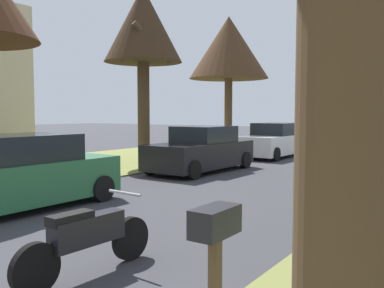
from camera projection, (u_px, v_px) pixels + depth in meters
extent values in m
cylinder|color=#463423|center=(144.00, 113.00, 16.51)|extent=(0.47, 0.47, 3.97)
cone|color=#382718|center=(143.00, 24.00, 16.26)|extent=(3.04, 3.04, 2.91)
cylinder|color=#463423|center=(152.00, 43.00, 15.69)|extent=(0.82, 1.60, 1.47)
cylinder|color=#463423|center=(124.00, 47.00, 16.28)|extent=(1.16, 1.38, 1.35)
cylinder|color=brown|center=(228.00, 115.00, 21.70)|extent=(0.40, 0.40, 3.75)
cone|color=#452E1D|center=(229.00, 48.00, 21.45)|extent=(4.07, 4.07, 3.17)
cylinder|color=brown|center=(244.00, 68.00, 21.61)|extent=(1.24, 1.38, 1.23)
cylinder|color=brown|center=(215.00, 67.00, 21.20)|extent=(1.54, 1.03, 1.28)
cube|color=#28663D|center=(14.00, 182.00, 8.77)|extent=(1.88, 4.42, 0.85)
cube|color=black|center=(22.00, 148.00, 8.90)|extent=(1.63, 2.04, 0.56)
cylinder|color=black|center=(102.00, 188.00, 9.62)|extent=(0.21, 0.60, 0.60)
cylinder|color=black|center=(55.00, 181.00, 10.63)|extent=(0.21, 0.60, 0.60)
cube|color=black|center=(201.00, 154.00, 14.59)|extent=(1.88, 4.42, 0.85)
cube|color=black|center=(204.00, 134.00, 14.72)|extent=(1.63, 2.04, 0.56)
cylinder|color=black|center=(194.00, 170.00, 12.77)|extent=(0.21, 0.60, 0.60)
cylinder|color=black|center=(151.00, 166.00, 13.78)|extent=(0.21, 0.60, 0.60)
cylinder|color=black|center=(245.00, 160.00, 15.45)|extent=(0.21, 0.60, 0.60)
cylinder|color=black|center=(206.00, 157.00, 16.46)|extent=(0.21, 0.60, 0.60)
cube|color=white|center=(273.00, 144.00, 19.42)|extent=(1.88, 4.42, 0.85)
cube|color=black|center=(275.00, 129.00, 19.55)|extent=(1.63, 2.04, 0.56)
cylinder|color=black|center=(276.00, 154.00, 17.60)|extent=(0.21, 0.60, 0.60)
cylinder|color=black|center=(239.00, 152.00, 18.61)|extent=(0.21, 0.60, 0.60)
cylinder|color=black|center=(304.00, 149.00, 20.27)|extent=(0.21, 0.60, 0.60)
cylinder|color=black|center=(271.00, 147.00, 21.28)|extent=(0.21, 0.60, 0.60)
cylinder|color=black|center=(131.00, 238.00, 5.78)|extent=(0.13, 0.60, 0.60)
cylinder|color=black|center=(35.00, 269.00, 4.64)|extent=(0.13, 0.60, 0.60)
cube|color=black|center=(88.00, 230.00, 5.19)|extent=(0.29, 1.03, 0.36)
cube|color=black|center=(70.00, 218.00, 4.98)|extent=(0.25, 0.57, 0.12)
cylinder|color=#9EA0A5|center=(125.00, 193.00, 5.65)|extent=(0.60, 0.07, 0.04)
cube|color=black|center=(215.00, 221.00, 3.16)|extent=(0.22, 0.44, 0.22)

